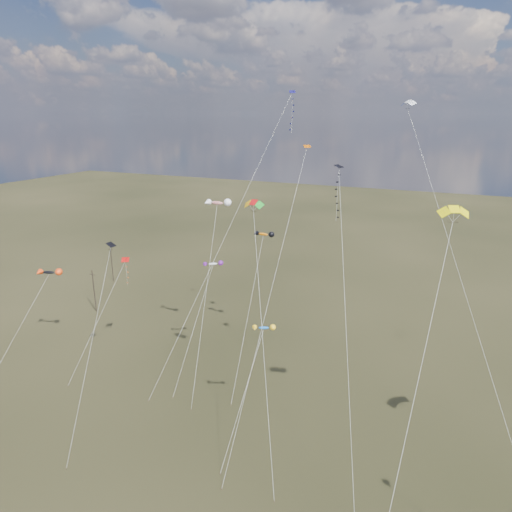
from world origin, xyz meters
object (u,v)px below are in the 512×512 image
at_px(diamond_black_high, 338,208).
at_px(parafoil_yellow, 454,211).
at_px(utility_pole_far, 112,263).
at_px(utility_pole_near, 94,291).
at_px(novelty_black_orange, 49,273).

distance_m(diamond_black_high, parafoil_yellow, 14.25).
bearing_deg(utility_pole_far, utility_pole_near, -60.26).
bearing_deg(utility_pole_near, diamond_black_high, -13.39).
bearing_deg(diamond_black_high, novelty_black_orange, -177.14).
xyz_separation_m(utility_pole_near, parafoil_yellow, (58.91, -19.41, 23.49)).
distance_m(utility_pole_near, parafoil_yellow, 66.32).
distance_m(utility_pole_near, utility_pole_far, 16.12).
bearing_deg(parafoil_yellow, utility_pole_near, 161.77).
xyz_separation_m(parafoil_yellow, novelty_black_orange, (-54.04, 6.00, -14.99)).
bearing_deg(utility_pole_far, novelty_black_orange, -64.86).
height_order(parafoil_yellow, novelty_black_orange, parafoil_yellow).
bearing_deg(diamond_black_high, utility_pole_far, 155.47).
height_order(utility_pole_far, novelty_black_orange, novelty_black_orange).
distance_m(utility_pole_far, parafoil_yellow, 78.39).
bearing_deg(novelty_black_orange, utility_pole_near, 109.94).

